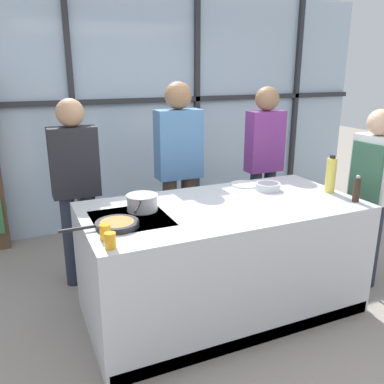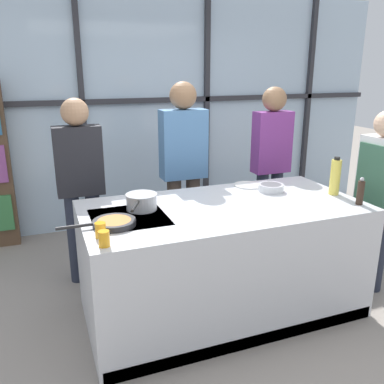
% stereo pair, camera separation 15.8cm
% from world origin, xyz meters
% --- Properties ---
extents(ground_plane, '(18.00, 18.00, 0.00)m').
position_xyz_m(ground_plane, '(0.00, 0.00, 0.00)').
color(ground_plane, gray).
extents(back_window_wall, '(6.40, 0.10, 2.80)m').
position_xyz_m(back_window_wall, '(0.00, 2.22, 1.40)').
color(back_window_wall, silver).
rests_on(back_window_wall, ground_plane).
extents(demo_island, '(2.15, 1.07, 0.91)m').
position_xyz_m(demo_island, '(-0.00, -0.00, 0.45)').
color(demo_island, silver).
rests_on(demo_island, ground_plane).
extents(chef, '(0.22, 0.39, 1.59)m').
position_xyz_m(chef, '(1.41, -0.12, 0.91)').
color(chef, '#232838').
rests_on(chef, ground_plane).
extents(spectator_far_left, '(0.40, 0.23, 1.68)m').
position_xyz_m(spectator_far_left, '(-0.97, 0.91, 0.97)').
color(spectator_far_left, '#232838').
rests_on(spectator_far_left, ground_plane).
extents(spectator_center_left, '(0.43, 0.25, 1.80)m').
position_xyz_m(spectator_center_left, '(0.00, 0.91, 1.04)').
color(spectator_center_left, '#47382D').
rests_on(spectator_center_left, ground_plane).
extents(spectator_center_right, '(0.39, 0.24, 1.74)m').
position_xyz_m(spectator_center_right, '(0.97, 0.91, 1.02)').
color(spectator_center_right, '#232838').
rests_on(spectator_center_right, ground_plane).
extents(frying_pan, '(0.52, 0.29, 0.04)m').
position_xyz_m(frying_pan, '(-0.87, -0.12, 0.93)').
color(frying_pan, '#232326').
rests_on(frying_pan, demo_island).
extents(saucepan, '(0.26, 0.41, 0.12)m').
position_xyz_m(saucepan, '(-0.61, 0.12, 0.97)').
color(saucepan, silver).
rests_on(saucepan, demo_island).
extents(white_plate, '(0.25, 0.25, 0.01)m').
position_xyz_m(white_plate, '(0.43, 0.40, 0.91)').
color(white_plate, white).
rests_on(white_plate, demo_island).
extents(mixing_bowl, '(0.21, 0.21, 0.06)m').
position_xyz_m(mixing_bowl, '(0.53, 0.19, 0.94)').
color(mixing_bowl, silver).
rests_on(mixing_bowl, demo_island).
extents(oil_bottle, '(0.08, 0.08, 0.32)m').
position_xyz_m(oil_bottle, '(0.97, -0.07, 1.06)').
color(oil_bottle, '#E0CC4C').
rests_on(oil_bottle, demo_island).
extents(pepper_grinder, '(0.05, 0.05, 0.22)m').
position_xyz_m(pepper_grinder, '(0.98, -0.35, 1.01)').
color(pepper_grinder, '#332319').
rests_on(pepper_grinder, demo_island).
extents(juice_glass_near, '(0.07, 0.07, 0.10)m').
position_xyz_m(juice_glass_near, '(-0.97, -0.43, 0.96)').
color(juice_glass_near, orange).
rests_on(juice_glass_near, demo_island).
extents(juice_glass_far, '(0.07, 0.07, 0.10)m').
position_xyz_m(juice_glass_far, '(-0.97, -0.29, 0.96)').
color(juice_glass_far, orange).
rests_on(juice_glass_far, demo_island).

